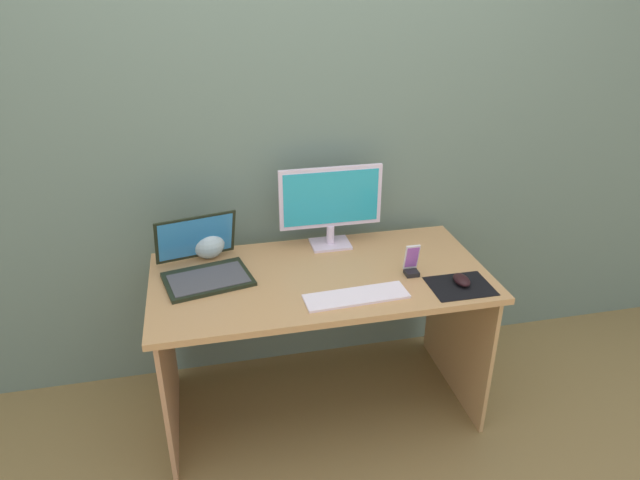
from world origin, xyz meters
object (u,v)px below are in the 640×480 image
object	(u,v)px
mouse	(462,280)
fishbowl	(208,242)
keyboard_external	(356,296)
phone_in_dock	(412,264)
laptop	(204,265)
monitor	(331,203)

from	to	relation	value
mouse	fishbowl	bearing A→B (deg)	153.42
keyboard_external	phone_in_dock	world-z (taller)	phone_in_dock
fishbowl	mouse	world-z (taller)	fishbowl
laptop	phone_in_dock	size ratio (longest dim) A/B	2.95
monitor	phone_in_dock	distance (m)	0.46
monitor	keyboard_external	bearing A→B (deg)	-90.83
monitor	mouse	size ratio (longest dim) A/B	4.70
fishbowl	keyboard_external	xyz separation A→B (m)	(0.55, -0.48, -0.06)
monitor	laptop	bearing A→B (deg)	-164.65
phone_in_dock	keyboard_external	bearing A→B (deg)	-154.89
monitor	fishbowl	distance (m)	0.57
laptop	fishbowl	bearing A→B (deg)	81.00
mouse	keyboard_external	bearing A→B (deg)	179.41
monitor	laptop	xyz separation A→B (m)	(-0.58, -0.16, -0.16)
fishbowl	phone_in_dock	size ratio (longest dim) A/B	1.06
keyboard_external	mouse	size ratio (longest dim) A/B	4.13
keyboard_external	phone_in_dock	bearing A→B (deg)	22.20
laptop	phone_in_dock	xyz separation A→B (m)	(0.85, -0.18, -0.00)
monitor	fishbowl	size ratio (longest dim) A/B	3.19
monitor	keyboard_external	size ratio (longest dim) A/B	1.14
monitor	keyboard_external	distance (m)	0.51
laptop	phone_in_dock	world-z (taller)	laptop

